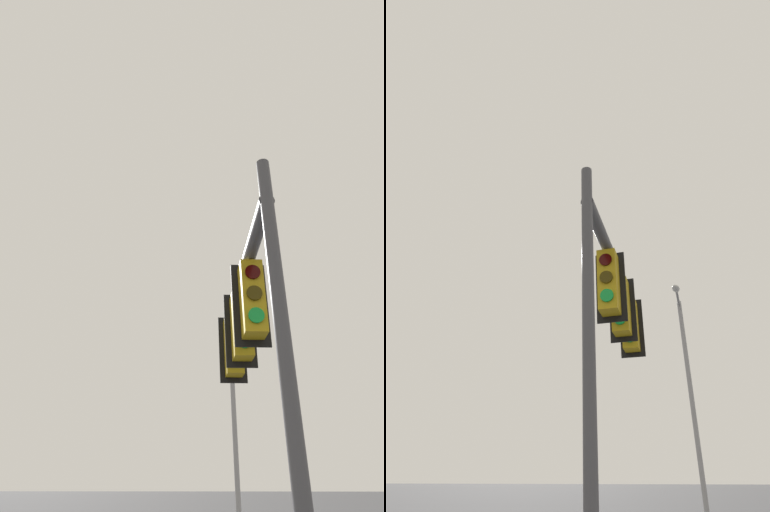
{
  "view_description": "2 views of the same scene",
  "coord_description": "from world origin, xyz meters",
  "views": [
    {
      "loc": [
        -9.76,
        -6.1,
        1.96
      ],
      "look_at": [
        -3.55,
        -5.62,
        5.56
      ],
      "focal_mm": 28.0,
      "sensor_mm": 36.0,
      "label": 1
    },
    {
      "loc": [
        -10.31,
        -8.37,
        1.35
      ],
      "look_at": [
        -4.84,
        -6.15,
        4.68
      ],
      "focal_mm": 28.0,
      "sensor_mm": 36.0,
      "label": 2
    }
  ],
  "objects": [
    {
      "name": "street_lamp",
      "position": [
        5.69,
        -6.45,
        4.64
      ],
      "size": [
        2.34,
        0.42,
        8.02
      ],
      "color": "gray",
      "rests_on": "ground_plane"
    },
    {
      "name": "signal_pole_near",
      "position": [
        -3.85,
        -6.49,
        4.18
      ],
      "size": [
        4.13,
        0.77,
        5.56
      ],
      "color": "#47474C",
      "rests_on": "ground_plane"
    }
  ]
}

